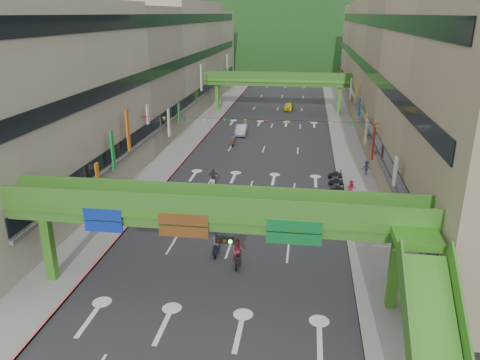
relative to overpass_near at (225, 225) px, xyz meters
The scene contains 23 objects.
ground 7.55m from the overpass_near, 99.84° to the right, with size 320.00×320.00×0.00m, color black.
road_slab 44.93m from the overpass_near, 91.20° to the left, with size 18.00×140.00×0.02m, color #28282B.
sidewalk_left 46.47m from the overpass_near, 104.97° to the left, with size 4.00×140.00×0.15m, color gray.
sidewalk_right 46.03m from the overpass_near, 77.29° to the left, with size 4.00×140.00×0.15m, color gray.
curb_left 46.02m from the overpass_near, 102.67° to the left, with size 0.20×140.00×0.18m, color #CC5959.
curb_right 45.65m from the overpass_near, 79.63° to the left, with size 0.20×140.00×0.18m, color gray.
building_row_left 49.02m from the overpass_near, 114.00° to the left, with size 12.80×95.00×19.00m.
building_row_right 48.30m from the overpass_near, 68.03° to the left, with size 12.80×95.00×19.00m.
overpass_near is the anchor object (origin of this frame).
overpass_far 59.63m from the overpass_near, 90.90° to the left, with size 28.00×2.20×7.10m.
hill_left 155.52m from the overpass_near, 95.88° to the left, with size 168.00×140.00×112.00m, color #1C4419.
hill_right 176.35m from the overpass_near, 82.15° to the left, with size 208.00×176.00×128.00m, color #1C4419.
bunting_string 24.65m from the overpass_near, 92.17° to the left, with size 26.00×0.36×0.47m.
scooter_rider_near 7.16m from the overpass_near, 107.16° to the left, with size 0.63×1.60×2.05m.
scooter_rider_mid 5.79m from the overpass_near, 88.19° to the left, with size 0.94×1.60×2.18m.
scooter_rider_left 20.77m from the overpass_near, 103.53° to the left, with size 1.00×1.59×1.97m.
scooter_rider_far 36.42m from the overpass_near, 98.31° to the left, with size 0.77×1.60×1.88m.
parked_scooter_row 20.65m from the overpass_near, 66.96° to the left, with size 1.60×11.55×1.08m.
car_silver 42.64m from the overpass_near, 96.72° to the left, with size 1.56×4.48×1.47m, color #AEAEB5.
car_yellow 62.01m from the overpass_near, 88.95° to the left, with size 1.64×4.09×1.39m, color gold.
pedestrian_red 21.28m from the overpass_near, 64.04° to the left, with size 0.80×0.63×1.65m, color #AB2031.
pedestrian_dark 12.36m from the overpass_near, 13.24° to the left, with size 1.02×0.43×1.74m, color black.
pedestrian_blue 28.39m from the overpass_near, 66.31° to the left, with size 0.74×0.47×1.58m, color #2E314D.
Camera 1 is at (5.38, -19.41, 17.02)m, focal length 35.00 mm.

